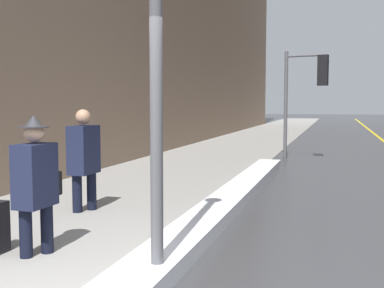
# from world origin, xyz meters

# --- Properties ---
(sidewalk_slab) EXTENTS (4.00, 80.00, 0.01)m
(sidewalk_slab) POSITION_xyz_m (-2.00, 15.00, 0.01)
(sidewalk_slab) COLOR gray
(sidewalk_slab) RESTS_ON ground
(snow_bank_curb) EXTENTS (0.56, 10.07, 0.20)m
(snow_bank_curb) POSITION_xyz_m (0.17, 4.53, 0.10)
(snow_bank_curb) COLOR white
(snow_bank_curb) RESTS_ON ground
(traffic_light_near) EXTENTS (1.31, 0.35, 3.30)m
(traffic_light_near) POSITION_xyz_m (1.08, 11.35, 2.37)
(traffic_light_near) COLOR #515156
(traffic_light_near) RESTS_ON ground
(pedestrian_with_shoulder_bag) EXTENTS (0.34, 0.70, 1.59)m
(pedestrian_with_shoulder_bag) POSITION_xyz_m (-1.32, 1.01, 0.86)
(pedestrian_with_shoulder_bag) COLOR black
(pedestrian_with_shoulder_bag) RESTS_ON ground
(pedestrian_nearside) EXTENTS (0.32, 0.53, 1.63)m
(pedestrian_nearside) POSITION_xyz_m (-1.93, 3.16, 0.90)
(pedestrian_nearside) COLOR black
(pedestrian_nearside) RESTS_ON ground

